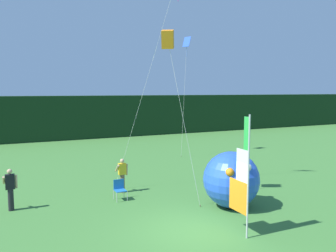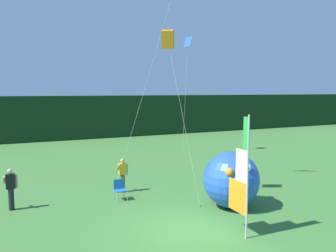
{
  "view_description": "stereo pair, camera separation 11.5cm",
  "coord_description": "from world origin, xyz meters",
  "px_view_note": "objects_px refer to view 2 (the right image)",
  "views": [
    {
      "loc": [
        -5.56,
        -9.9,
        4.85
      ],
      "look_at": [
        0.52,
        2.96,
        3.37
      ],
      "focal_mm": 36.04,
      "sensor_mm": 36.0,
      "label": 1
    },
    {
      "loc": [
        -5.46,
        -9.95,
        4.85
      ],
      "look_at": [
        0.52,
        2.96,
        3.37
      ],
      "focal_mm": 36.04,
      "sensor_mm": 36.0,
      "label": 2
    }
  ],
  "objects_px": {
    "person_near_banner": "(123,174)",
    "inflatable_balloon": "(231,180)",
    "folding_chair": "(120,188)",
    "kite_blue_diamond_2": "(188,49)",
    "kite_orange_box_0": "(168,40)",
    "person_mid_field": "(11,188)",
    "banner_flag": "(242,178)"
  },
  "relations": [
    {
      "from": "kite_orange_box_0",
      "to": "kite_blue_diamond_2",
      "type": "relative_size",
      "value": 0.84
    },
    {
      "from": "kite_blue_diamond_2",
      "to": "kite_orange_box_0",
      "type": "bearing_deg",
      "value": -122.49
    },
    {
      "from": "inflatable_balloon",
      "to": "folding_chair",
      "type": "bearing_deg",
      "value": 143.07
    },
    {
      "from": "person_near_banner",
      "to": "inflatable_balloon",
      "type": "bearing_deg",
      "value": -48.39
    },
    {
      "from": "kite_orange_box_0",
      "to": "person_near_banner",
      "type": "bearing_deg",
      "value": 124.9
    },
    {
      "from": "folding_chair",
      "to": "kite_blue_diamond_2",
      "type": "height_order",
      "value": "kite_blue_diamond_2"
    },
    {
      "from": "kite_orange_box_0",
      "to": "banner_flag",
      "type": "bearing_deg",
      "value": -80.34
    },
    {
      "from": "folding_chair",
      "to": "kite_blue_diamond_2",
      "type": "relative_size",
      "value": 0.1
    },
    {
      "from": "banner_flag",
      "to": "person_near_banner",
      "type": "relative_size",
      "value": 2.51
    },
    {
      "from": "banner_flag",
      "to": "inflatable_balloon",
      "type": "distance_m",
      "value": 2.87
    },
    {
      "from": "inflatable_balloon",
      "to": "folding_chair",
      "type": "distance_m",
      "value": 4.95
    },
    {
      "from": "person_near_banner",
      "to": "person_mid_field",
      "type": "xyz_separation_m",
      "value": [
        -4.86,
        -0.44,
        0.05
      ]
    },
    {
      "from": "folding_chair",
      "to": "kite_blue_diamond_2",
      "type": "bearing_deg",
      "value": 46.48
    },
    {
      "from": "banner_flag",
      "to": "kite_blue_diamond_2",
      "type": "bearing_deg",
      "value": 69.08
    },
    {
      "from": "person_near_banner",
      "to": "person_mid_field",
      "type": "bearing_deg",
      "value": -174.87
    },
    {
      "from": "person_near_banner",
      "to": "person_mid_field",
      "type": "height_order",
      "value": "person_mid_field"
    },
    {
      "from": "inflatable_balloon",
      "to": "person_near_banner",
      "type": "bearing_deg",
      "value": 131.61
    },
    {
      "from": "banner_flag",
      "to": "person_mid_field",
      "type": "relative_size",
      "value": 2.39
    },
    {
      "from": "kite_orange_box_0",
      "to": "inflatable_balloon",
      "type": "bearing_deg",
      "value": -42.3
    },
    {
      "from": "banner_flag",
      "to": "person_mid_field",
      "type": "bearing_deg",
      "value": 139.93
    },
    {
      "from": "banner_flag",
      "to": "inflatable_balloon",
      "type": "xyz_separation_m",
      "value": [
        1.32,
        2.42,
        -0.79
      ]
    },
    {
      "from": "inflatable_balloon",
      "to": "kite_orange_box_0",
      "type": "bearing_deg",
      "value": 137.7
    },
    {
      "from": "banner_flag",
      "to": "inflatable_balloon",
      "type": "bearing_deg",
      "value": 61.43
    },
    {
      "from": "banner_flag",
      "to": "person_near_banner",
      "type": "xyz_separation_m",
      "value": [
        -2.17,
        6.35,
        -1.1
      ]
    },
    {
      "from": "person_near_banner",
      "to": "inflatable_balloon",
      "type": "xyz_separation_m",
      "value": [
        3.49,
        -3.93,
        0.31
      ]
    },
    {
      "from": "banner_flag",
      "to": "person_mid_field",
      "type": "xyz_separation_m",
      "value": [
        -7.03,
        5.91,
        -1.05
      ]
    },
    {
      "from": "person_mid_field",
      "to": "inflatable_balloon",
      "type": "distance_m",
      "value": 9.05
    },
    {
      "from": "inflatable_balloon",
      "to": "folding_chair",
      "type": "height_order",
      "value": "inflatable_balloon"
    },
    {
      "from": "banner_flag",
      "to": "kite_blue_diamond_2",
      "type": "distance_m",
      "value": 15.72
    },
    {
      "from": "person_mid_field",
      "to": "kite_orange_box_0",
      "type": "relative_size",
      "value": 0.23
    },
    {
      "from": "person_near_banner",
      "to": "folding_chair",
      "type": "xyz_separation_m",
      "value": [
        -0.44,
        -0.98,
        -0.36
      ]
    },
    {
      "from": "person_near_banner",
      "to": "person_mid_field",
      "type": "relative_size",
      "value": 0.95
    }
  ]
}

